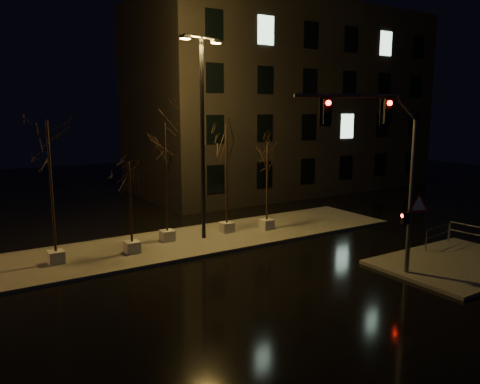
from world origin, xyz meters
TOP-DOWN VIEW (x-y plane):
  - ground at (0.00, 0.00)m, footprint 90.00×90.00m
  - median at (0.00, 6.00)m, footprint 22.00×5.00m
  - sidewalk_corner at (7.50, -3.50)m, footprint 7.00×5.00m
  - building at (14.00, 18.00)m, footprint 25.00×12.00m
  - tree_0 at (-7.49, 5.82)m, footprint 1.80×1.80m
  - tree_1 at (-4.16, 5.52)m, footprint 1.80×1.80m
  - tree_2 at (-1.95, 6.51)m, footprint 1.80×1.80m
  - tree_3 at (1.51, 6.37)m, footprint 1.80×1.80m
  - tree_4 at (3.77, 5.77)m, footprint 1.80×1.80m
  - traffic_signal_mast at (3.40, -2.74)m, footprint 5.57×2.10m
  - streetlight_main at (-0.11, 6.01)m, footprint 2.52×0.91m
  - guard_rail_a at (8.87, -1.50)m, footprint 2.30×0.39m
  - guard_rail_b at (10.50, -2.13)m, footprint 0.23×2.07m

SIDE VIEW (x-z plane):
  - ground at x=0.00m, z-range 0.00..0.00m
  - median at x=0.00m, z-range 0.00..0.15m
  - sidewalk_corner at x=7.50m, z-range 0.00..0.15m
  - guard_rail_b at x=10.50m, z-range 0.29..1.27m
  - guard_rail_a at x=8.87m, z-range 0.30..1.31m
  - tree_1 at x=-4.16m, z-range 1.28..5.65m
  - tree_4 at x=3.77m, z-range 1.42..6.33m
  - tree_3 at x=1.51m, z-range 1.71..7.74m
  - tree_2 at x=-1.95m, z-range 1.74..7.89m
  - traffic_signal_mast at x=3.40m, z-range 1.28..8.47m
  - tree_0 at x=-7.49m, z-range 1.79..8.14m
  - streetlight_main at x=-0.11m, z-range 0.93..11.10m
  - building at x=14.00m, z-range 0.00..15.00m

